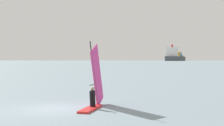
{
  "coord_description": "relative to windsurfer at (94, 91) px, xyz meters",
  "views": [
    {
      "loc": [
        5.57,
        -16.48,
        2.82
      ],
      "look_at": [
        2.5,
        6.04,
        2.56
      ],
      "focal_mm": 48.01,
      "sensor_mm": 36.0,
      "label": 1
    }
  ],
  "objects": [
    {
      "name": "distant_headland",
      "position": [
        -55.8,
        1421.92,
        19.36
      ],
      "size": [
        1348.47,
        572.45,
        40.66
      ],
      "primitive_type": "cube",
      "rotation": [
        0.0,
        0.0,
        -0.26
      ],
      "color": "#60665B",
      "rests_on": "ground_plane"
    },
    {
      "name": "ground_plane",
      "position": [
        -2.18,
        -0.62,
        -0.97
      ],
      "size": [
        4000.0,
        4000.0,
        0.0
      ],
      "primitive_type": "plane",
      "color": "gray"
    },
    {
      "name": "windsurfer",
      "position": [
        0.0,
        0.0,
        0.0
      ],
      "size": [
        0.93,
        3.97,
        4.0
      ],
      "rotation": [
        0.0,
        0.0,
        4.6
      ],
      "color": "red",
      "rests_on": "ground_plane"
    },
    {
      "name": "cargo_ship",
      "position": [
        58.35,
        717.95,
        7.98
      ],
      "size": [
        59.52,
        153.2,
        36.71
      ],
      "rotation": [
        0.0,
        0.0,
        1.34
      ],
      "color": "#3F444C",
      "rests_on": "ground_plane"
    }
  ]
}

